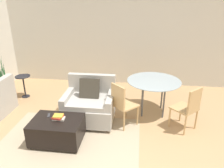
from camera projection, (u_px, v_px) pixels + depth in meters
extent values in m
cube|color=beige|center=(120.00, 37.00, 6.12)|extent=(12.00, 0.06, 2.75)
cube|color=tan|center=(71.00, 139.00, 4.01)|extent=(2.50, 1.69, 0.00)
cube|color=brown|center=(58.00, 165.00, 3.40)|extent=(2.45, 0.06, 0.00)
cube|color=brown|center=(62.00, 157.00, 3.57)|extent=(2.45, 0.06, 0.00)
cube|color=brown|center=(66.00, 149.00, 3.75)|extent=(2.45, 0.06, 0.00)
cube|color=brown|center=(69.00, 142.00, 3.92)|extent=(2.45, 0.06, 0.00)
cube|color=brown|center=(72.00, 136.00, 4.09)|extent=(2.45, 0.06, 0.00)
cube|color=brown|center=(75.00, 130.00, 4.26)|extent=(2.45, 0.06, 0.00)
cube|color=brown|center=(78.00, 125.00, 4.44)|extent=(2.45, 0.06, 0.00)
cube|color=brown|center=(80.00, 120.00, 4.61)|extent=(2.45, 0.06, 0.00)
cube|color=#B2ADA3|center=(89.00, 111.00, 4.50)|extent=(1.00, 0.84, 0.36)
cube|color=#B2ADA3|center=(88.00, 102.00, 4.38)|extent=(0.76, 0.72, 0.10)
cube|color=#B2ADA3|center=(92.00, 85.00, 4.67)|extent=(1.00, 0.13, 0.49)
cube|color=#B2ADA3|center=(68.00, 97.00, 4.44)|extent=(0.13, 0.77, 0.20)
cube|color=#B2ADA3|center=(110.00, 100.00, 4.35)|extent=(0.13, 0.77, 0.20)
cylinder|color=brown|center=(65.00, 127.00, 4.32)|extent=(0.05, 0.05, 0.06)
cylinder|color=brown|center=(107.00, 130.00, 4.23)|extent=(0.05, 0.05, 0.06)
cylinder|color=brown|center=(75.00, 111.00, 4.94)|extent=(0.05, 0.05, 0.06)
cylinder|color=brown|center=(111.00, 113.00, 4.85)|extent=(0.05, 0.05, 0.06)
cube|color=#383328|center=(89.00, 88.00, 4.42)|extent=(0.40, 0.22, 0.41)
cube|color=black|center=(57.00, 130.00, 3.88)|extent=(0.88, 0.64, 0.40)
cylinder|color=black|center=(31.00, 148.00, 3.76)|extent=(0.04, 0.04, 0.04)
cylinder|color=black|center=(75.00, 152.00, 3.67)|extent=(0.04, 0.04, 0.04)
cylinder|color=black|center=(44.00, 130.00, 4.26)|extent=(0.04, 0.04, 0.04)
cylinder|color=black|center=(83.00, 133.00, 4.16)|extent=(0.04, 0.04, 0.04)
cube|color=beige|center=(59.00, 119.00, 3.82)|extent=(0.21, 0.13, 0.03)
cube|color=#B72D28|center=(58.00, 117.00, 3.82)|extent=(0.18, 0.19, 0.02)
cube|color=gold|center=(58.00, 116.00, 3.81)|extent=(0.18, 0.16, 0.02)
cube|color=#333338|center=(49.00, 115.00, 3.95)|extent=(0.08, 0.14, 0.01)
cylinder|color=brown|center=(7.00, 93.00, 5.61)|extent=(0.36, 0.36, 0.25)
cylinder|color=black|center=(6.00, 89.00, 5.57)|extent=(0.33, 0.33, 0.02)
cone|color=#2D6B38|center=(5.00, 76.00, 5.43)|extent=(0.04, 0.08, 0.66)
cone|color=#2D6B38|center=(5.00, 77.00, 5.46)|extent=(0.10, 0.13, 0.64)
cone|color=#2D6B38|center=(5.00, 75.00, 5.50)|extent=(0.08, 0.05, 0.69)
cone|color=#2D6B38|center=(2.00, 72.00, 5.47)|extent=(0.13, 0.12, 0.85)
cone|color=#2D6B38|center=(0.00, 73.00, 5.42)|extent=(0.05, 0.11, 0.82)
cone|color=#2D6B38|center=(0.00, 78.00, 5.41)|extent=(0.07, 0.07, 0.62)
cone|color=#2D6B38|center=(2.00, 77.00, 5.40)|extent=(0.10, 0.04, 0.64)
cone|color=#2D6B38|center=(4.00, 73.00, 5.33)|extent=(0.08, 0.09, 0.90)
cylinder|color=black|center=(23.00, 76.00, 5.48)|extent=(0.37, 0.37, 0.02)
cylinder|color=black|center=(24.00, 86.00, 5.59)|extent=(0.04, 0.04, 0.54)
cylinder|color=black|center=(26.00, 96.00, 5.69)|extent=(0.20, 0.20, 0.02)
cylinder|color=#99A8AD|center=(154.00, 81.00, 4.67)|extent=(1.15, 1.15, 0.01)
cylinder|color=#59595B|center=(143.00, 101.00, 4.64)|extent=(0.04, 0.04, 0.75)
cylinder|color=#59595B|center=(164.00, 102.00, 4.59)|extent=(0.04, 0.04, 0.75)
cylinder|color=#59595B|center=(142.00, 92.00, 5.05)|extent=(0.04, 0.04, 0.75)
cylinder|color=#59595B|center=(162.00, 93.00, 5.00)|extent=(0.04, 0.04, 0.75)
cube|color=tan|center=(125.00, 105.00, 4.34)|extent=(0.59, 0.59, 0.03)
cube|color=tan|center=(118.00, 96.00, 4.14)|extent=(0.29, 0.29, 0.45)
cylinder|color=tan|center=(138.00, 115.00, 4.39)|extent=(0.03, 0.03, 0.42)
cylinder|color=tan|center=(126.00, 109.00, 4.66)|extent=(0.03, 0.03, 0.42)
cylinder|color=tan|center=(124.00, 121.00, 4.19)|extent=(0.03, 0.03, 0.42)
cylinder|color=tan|center=(113.00, 114.00, 4.45)|extent=(0.03, 0.03, 0.42)
cube|color=tan|center=(184.00, 108.00, 4.20)|extent=(0.59, 0.59, 0.03)
cube|color=tan|center=(195.00, 101.00, 3.97)|extent=(0.29, 0.29, 0.45)
cylinder|color=tan|center=(181.00, 112.00, 4.52)|extent=(0.03, 0.03, 0.42)
cylinder|color=tan|center=(169.00, 118.00, 4.32)|extent=(0.03, 0.03, 0.42)
cylinder|color=tan|center=(196.00, 119.00, 4.26)|extent=(0.03, 0.03, 0.42)
cylinder|color=tan|center=(185.00, 125.00, 4.06)|extent=(0.03, 0.03, 0.42)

